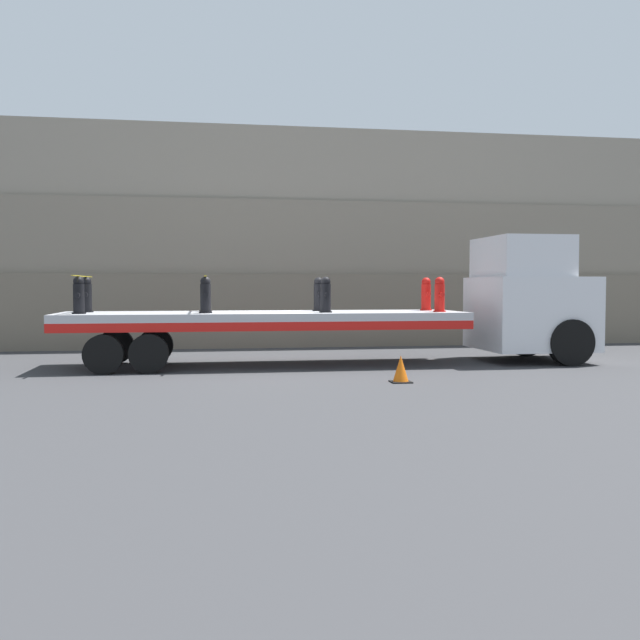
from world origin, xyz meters
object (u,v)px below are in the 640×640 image
fire_hydrant_black_far_0 (87,295)px  fire_hydrant_black_far_1 (206,295)px  flatbed_trailer (243,322)px  truck_cab (532,300)px  fire_hydrant_black_far_2 (319,295)px  fire_hydrant_black_near_1 (206,295)px  traffic_cone (401,369)px  fire_hydrant_black_near_0 (79,296)px  fire_hydrant_red_near_3 (440,295)px  fire_hydrant_black_near_2 (326,295)px  fire_hydrant_red_far_3 (426,294)px

fire_hydrant_black_far_0 → fire_hydrant_black_far_1: (2.77, 0.00, 0.00)m
flatbed_trailer → fire_hydrant_black_far_1: fire_hydrant_black_far_1 is taller
truck_cab → fire_hydrant_black_far_2: (-5.39, 0.53, 0.14)m
fire_hydrant_black_near_1 → traffic_cone: 4.97m
fire_hydrant_black_near_1 → fire_hydrant_black_far_1: bearing=90.0°
fire_hydrant_black_far_1 → traffic_cone: fire_hydrant_black_far_1 is taller
fire_hydrant_black_near_0 → fire_hydrant_black_far_1: size_ratio=1.00×
truck_cab → fire_hydrant_red_near_3: bearing=-168.6°
truck_cab → traffic_cone: 5.71m
flatbed_trailer → traffic_cone: bearing=-49.6°
fire_hydrant_black_far_2 → fire_hydrant_black_near_0: bearing=-169.2°
fire_hydrant_black_near_1 → traffic_cone: fire_hydrant_black_near_1 is taller
fire_hydrant_black_near_2 → fire_hydrant_black_far_1: bearing=159.2°
fire_hydrant_black_far_2 → fire_hydrant_red_far_3: size_ratio=1.00×
fire_hydrant_black_far_0 → fire_hydrant_black_far_1: 2.77m
fire_hydrant_black_near_0 → fire_hydrant_black_far_0: size_ratio=1.00×
fire_hydrant_red_near_3 → truck_cab: bearing=11.4°
fire_hydrant_black_far_2 → fire_hydrant_black_far_1: bearing=180.0°
fire_hydrant_red_far_3 → traffic_cone: fire_hydrant_red_far_3 is taller
flatbed_trailer → fire_hydrant_black_far_1: size_ratio=11.37×
fire_hydrant_black_far_0 → fire_hydrant_red_near_3: bearing=-7.2°
fire_hydrant_black_far_1 → fire_hydrant_red_far_3: (5.55, 0.00, 0.00)m
flatbed_trailer → fire_hydrant_red_near_3: 4.75m
fire_hydrant_black_far_0 → fire_hydrant_red_far_3: size_ratio=1.00×
fire_hydrant_black_far_2 → fire_hydrant_red_near_3: same height
truck_cab → fire_hydrant_black_far_0: truck_cab is taller
flatbed_trailer → fire_hydrant_black_far_2: size_ratio=11.37×
fire_hydrant_black_near_1 → fire_hydrant_black_near_2: same height
fire_hydrant_black_near_0 → fire_hydrant_black_far_1: 2.97m
fire_hydrant_black_far_1 → flatbed_trailer: bearing=-31.1°
fire_hydrant_black_near_1 → fire_hydrant_black_near_2: 2.77m
fire_hydrant_black_near_2 → fire_hydrant_black_far_0: bearing=169.2°
fire_hydrant_black_near_1 → fire_hydrant_red_far_3: (5.55, 1.06, 0.00)m
fire_hydrant_black_near_0 → traffic_cone: (6.56, -2.90, -1.43)m
fire_hydrant_black_far_1 → truck_cab: bearing=-3.7°
flatbed_trailer → fire_hydrant_black_near_2: size_ratio=11.37×
truck_cab → fire_hydrant_black_far_0: bearing=177.2°
fire_hydrant_black_near_2 → fire_hydrant_red_far_3: 2.97m
truck_cab → fire_hydrant_black_near_1: size_ratio=3.73×
fire_hydrant_black_near_1 → traffic_cone: bearing=-37.4°
fire_hydrant_black_near_0 → flatbed_trailer: bearing=8.2°
fire_hydrant_black_near_1 → fire_hydrant_black_near_0: bearing=180.0°
flatbed_trailer → fire_hydrant_red_far_3: fire_hydrant_red_far_3 is taller
fire_hydrant_red_near_3 → fire_hydrant_red_far_3: bearing=90.0°
fire_hydrant_black_far_0 → fire_hydrant_red_near_3: (8.32, -1.06, 0.00)m
fire_hydrant_black_near_1 → fire_hydrant_red_near_3: bearing=0.0°
fire_hydrant_black_far_1 → fire_hydrant_black_near_2: size_ratio=1.00×
fire_hydrant_red_far_3 → fire_hydrant_black_far_1: bearing=180.0°
fire_hydrant_black_near_0 → fire_hydrant_black_near_1: (2.77, 0.00, 0.00)m
fire_hydrant_black_near_2 → fire_hydrant_black_near_1: bearing=180.0°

